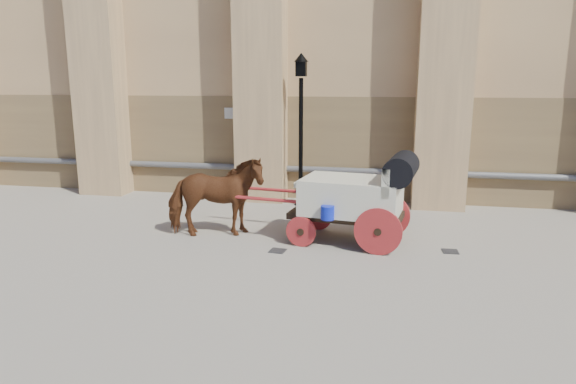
# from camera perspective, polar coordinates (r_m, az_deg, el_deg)

# --- Properties ---
(ground) EXTENTS (90.00, 90.00, 0.00)m
(ground) POSITION_cam_1_polar(r_m,az_deg,el_deg) (11.62, -2.37, -5.01)
(ground) COLOR gray
(ground) RESTS_ON ground
(horse) EXTENTS (2.34, 1.52, 1.82)m
(horse) POSITION_cam_1_polar(r_m,az_deg,el_deg) (11.55, -8.10, -0.56)
(horse) COLOR brown
(horse) RESTS_ON ground
(carriage) EXTENTS (4.65, 1.85, 1.98)m
(carriage) POSITION_cam_1_polar(r_m,az_deg,el_deg) (11.05, 7.84, -0.28)
(carriage) COLOR black
(carriage) RESTS_ON ground
(street_lamp) EXTENTS (0.39, 0.39, 4.17)m
(street_lamp) POSITION_cam_1_polar(r_m,az_deg,el_deg) (14.19, 1.44, 7.36)
(street_lamp) COLOR black
(street_lamp) RESTS_ON ground
(drain_grate_near) EXTENTS (0.36, 0.36, 0.01)m
(drain_grate_near) POSITION_cam_1_polar(r_m,az_deg,el_deg) (10.67, -1.16, -6.54)
(drain_grate_near) COLOR black
(drain_grate_near) RESTS_ON ground
(drain_grate_far) EXTENTS (0.34, 0.34, 0.01)m
(drain_grate_far) POSITION_cam_1_polar(r_m,az_deg,el_deg) (11.15, 17.58, -6.31)
(drain_grate_far) COLOR black
(drain_grate_far) RESTS_ON ground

